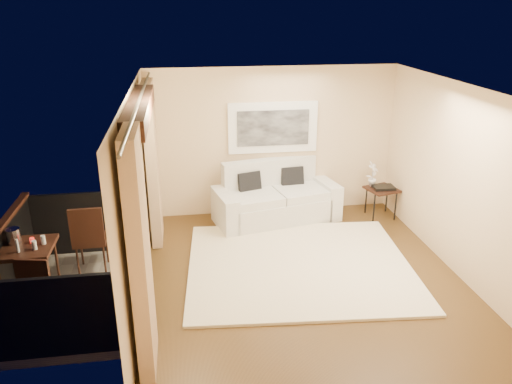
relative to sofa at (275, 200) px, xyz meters
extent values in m
plane|color=#503717|center=(0.02, -2.10, -0.37)|extent=(5.00, 5.00, 0.00)
plane|color=white|center=(0.02, -2.10, 2.33)|extent=(5.00, 5.00, 0.00)
plane|color=beige|center=(0.02, 0.40, 0.98)|extent=(4.50, 0.00, 4.50)
plane|color=beige|center=(0.02, -4.60, 0.98)|extent=(4.50, 0.00, 4.50)
plane|color=beige|center=(2.27, -2.10, 0.98)|extent=(0.00, 5.00, 5.00)
plane|color=beige|center=(-2.23, -0.25, 0.98)|extent=(0.00, 2.70, 2.70)
plane|color=beige|center=(-2.23, -3.95, 0.98)|extent=(0.00, 2.70, 2.70)
plane|color=beige|center=(-2.23, -2.10, 2.18)|extent=(0.00, 2.40, 2.40)
cube|color=black|center=(-2.11, -2.10, 2.15)|extent=(0.28, 2.40, 0.22)
cube|color=#605B56|center=(-3.13, -2.10, -0.43)|extent=(1.80, 2.60, 0.12)
cube|color=black|center=(-3.99, -2.10, 0.13)|extent=(0.06, 2.60, 1.00)
cube|color=black|center=(-3.13, -0.83, 0.13)|extent=(1.80, 0.06, 1.00)
cube|color=black|center=(-3.13, -3.37, 0.13)|extent=(1.80, 0.06, 1.00)
cube|color=tan|center=(-2.09, -0.55, 0.95)|extent=(0.16, 0.75, 2.62)
cube|color=tan|center=(-2.09, -3.65, 0.95)|extent=(0.16, 0.75, 2.62)
cylinder|color=#4C473F|center=(-2.09, -2.10, 2.26)|extent=(0.04, 4.80, 0.04)
cube|color=white|center=(0.02, 0.37, 1.25)|extent=(1.62, 0.05, 0.92)
cube|color=black|center=(0.02, 0.34, 1.25)|extent=(1.30, 0.02, 0.64)
cube|color=#F5E7C5|center=(0.04, -1.81, -0.35)|extent=(3.52, 3.13, 0.04)
cube|color=silver|center=(0.02, -0.08, -0.15)|extent=(1.94, 1.29, 0.44)
cube|color=silver|center=(-0.06, 0.28, 0.25)|extent=(1.79, 0.60, 0.86)
cube|color=silver|center=(-0.94, -0.28, -0.05)|extent=(0.44, 0.97, 0.65)
cube|color=silver|center=(0.97, 0.13, -0.05)|extent=(0.44, 0.97, 0.65)
cube|color=silver|center=(-0.40, -0.20, 0.14)|extent=(0.99, 0.99, 0.15)
cube|color=silver|center=(0.44, -0.02, 0.14)|extent=(0.99, 0.99, 0.15)
cube|color=black|center=(-0.46, 0.04, 0.32)|extent=(0.46, 0.31, 0.43)
cube|color=black|center=(0.36, 0.21, 0.32)|extent=(0.43, 0.23, 0.43)
cube|color=black|center=(1.95, -0.19, 0.16)|extent=(0.62, 0.62, 0.04)
cylinder|color=black|center=(1.74, -0.40, -0.12)|extent=(0.03, 0.03, 0.52)
cylinder|color=black|center=(2.15, -0.40, -0.12)|extent=(0.03, 0.03, 0.52)
cylinder|color=black|center=(1.74, 0.01, -0.12)|extent=(0.03, 0.03, 0.52)
cylinder|color=black|center=(2.15, 0.01, -0.12)|extent=(0.03, 0.03, 0.52)
cube|color=black|center=(1.97, -0.21, 0.21)|extent=(0.39, 0.29, 0.05)
imported|color=white|center=(1.80, -0.05, 0.42)|extent=(0.30, 0.29, 0.47)
cube|color=black|center=(-3.67, -2.16, 0.40)|extent=(0.69, 0.69, 0.05)
cylinder|color=black|center=(-3.95, -2.44, 0.00)|extent=(0.04, 0.04, 0.75)
cylinder|color=black|center=(-3.39, -2.44, 0.00)|extent=(0.04, 0.04, 0.75)
cylinder|color=black|center=(-3.95, -1.88, 0.00)|extent=(0.04, 0.04, 0.75)
cylinder|color=black|center=(-3.39, -1.88, 0.00)|extent=(0.04, 0.04, 0.75)
cube|color=black|center=(-3.00, -1.43, 0.12)|extent=(0.47, 0.47, 0.05)
cube|color=black|center=(-3.00, -1.63, 0.39)|extent=(0.46, 0.07, 0.60)
cylinder|color=black|center=(-2.83, -1.23, -0.14)|extent=(0.03, 0.03, 0.47)
cylinder|color=black|center=(-3.20, -1.25, -0.14)|extent=(0.03, 0.03, 0.47)
cylinder|color=black|center=(-2.81, -1.60, -0.14)|extent=(0.03, 0.03, 0.47)
cylinder|color=black|center=(-3.18, -1.62, -0.14)|extent=(0.03, 0.03, 0.47)
cube|color=black|center=(-3.47, -2.93, 0.05)|extent=(0.47, 0.47, 0.05)
cube|color=black|center=(-3.44, -2.76, 0.28)|extent=(0.40, 0.12, 0.52)
cylinder|color=black|center=(-3.66, -3.06, -0.17)|extent=(0.03, 0.03, 0.40)
cylinder|color=black|center=(-3.35, -3.12, -0.17)|extent=(0.03, 0.03, 0.40)
cylinder|color=black|center=(-3.60, -2.75, -0.17)|extent=(0.03, 0.03, 0.40)
cylinder|color=black|center=(-3.28, -2.81, -0.17)|extent=(0.03, 0.03, 0.40)
cylinder|color=silver|center=(-3.83, -2.04, 0.53)|extent=(0.18, 0.18, 0.20)
cylinder|color=red|center=(-3.61, -2.07, 0.47)|extent=(0.06, 0.06, 0.07)
cylinder|color=silver|center=(-3.71, -2.32, 0.52)|extent=(0.04, 0.04, 0.18)
cylinder|color=silver|center=(-3.52, -2.27, 0.49)|extent=(0.06, 0.06, 0.12)
cylinder|color=silver|center=(-3.45, -2.13, 0.49)|extent=(0.06, 0.06, 0.12)
camera|label=1|loc=(-1.60, -8.26, 3.37)|focal=35.00mm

